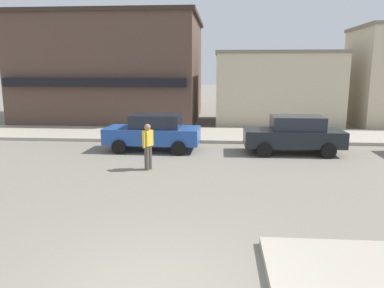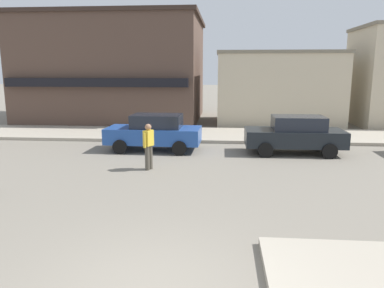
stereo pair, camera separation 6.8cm
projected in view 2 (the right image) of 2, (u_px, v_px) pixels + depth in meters
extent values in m
cube|color=#A89E8C|center=(202.00, 135.00, 19.64)|extent=(80.00, 4.00, 0.15)
cube|color=#234C9E|center=(154.00, 135.00, 16.06)|extent=(4.05, 1.81, 0.66)
cube|color=#1E232D|center=(157.00, 121.00, 15.92)|extent=(2.12, 1.45, 0.56)
cylinder|color=black|center=(120.00, 147.00, 15.44)|extent=(0.60, 0.20, 0.60)
cylinder|color=black|center=(131.00, 139.00, 17.10)|extent=(0.60, 0.20, 0.60)
cylinder|color=black|center=(179.00, 148.00, 15.17)|extent=(0.60, 0.20, 0.60)
cylinder|color=black|center=(185.00, 140.00, 16.82)|extent=(0.60, 0.20, 0.60)
cube|color=black|center=(294.00, 138.00, 15.47)|extent=(4.00, 1.71, 0.66)
cube|color=#1E232D|center=(298.00, 123.00, 15.34)|extent=(2.08, 1.40, 0.56)
cylinder|color=black|center=(265.00, 150.00, 14.82)|extent=(0.60, 0.18, 0.60)
cylinder|color=black|center=(261.00, 142.00, 16.48)|extent=(0.60, 0.18, 0.60)
cylinder|color=black|center=(330.00, 151.00, 14.61)|extent=(0.60, 0.18, 0.60)
cylinder|color=black|center=(319.00, 143.00, 16.27)|extent=(0.60, 0.18, 0.60)
cylinder|color=#4C473D|center=(147.00, 158.00, 12.94)|extent=(0.16, 0.16, 0.85)
cylinder|color=#4C473D|center=(150.00, 157.00, 13.09)|extent=(0.16, 0.16, 0.85)
cube|color=gold|center=(148.00, 138.00, 12.88)|extent=(0.35, 0.42, 0.54)
sphere|color=#9E7051|center=(148.00, 127.00, 12.80)|extent=(0.22, 0.22, 0.22)
cylinder|color=gold|center=(144.00, 141.00, 12.69)|extent=(0.12, 0.12, 0.52)
cylinder|color=gold|center=(152.00, 138.00, 13.09)|extent=(0.12, 0.12, 0.52)
cube|color=brown|center=(118.00, 71.00, 25.99)|extent=(11.29, 9.24, 6.63)
cube|color=black|center=(95.00, 82.00, 21.45)|extent=(10.72, 0.40, 0.50)
cube|color=#352721|center=(116.00, 19.00, 25.32)|extent=(11.63, 9.51, 0.24)
cube|color=beige|center=(277.00, 90.00, 24.06)|extent=(7.50, 5.45, 4.33)
cube|color=gray|center=(278.00, 53.00, 23.61)|extent=(7.65, 5.56, 0.20)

